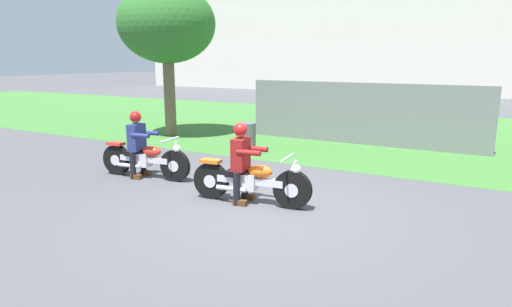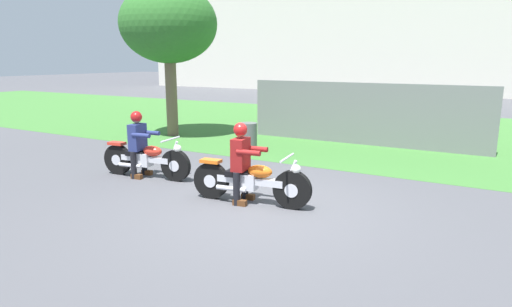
% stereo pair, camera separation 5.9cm
% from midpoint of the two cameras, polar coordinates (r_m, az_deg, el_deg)
% --- Properties ---
extents(ground, '(120.00, 120.00, 0.00)m').
position_cam_midpoint_polar(ground, '(7.41, -0.23, -7.19)').
color(ground, '#4C4C51').
extents(grass_verge, '(60.00, 12.00, 0.01)m').
position_cam_midpoint_polar(grass_verge, '(15.80, 16.27, 2.79)').
color(grass_verge, '#3D7533').
rests_on(grass_verge, ground).
extents(motorcycle_lead, '(2.18, 0.67, 0.89)m').
position_cam_midpoint_polar(motorcycle_lead, '(7.55, -0.93, -3.64)').
color(motorcycle_lead, black).
rests_on(motorcycle_lead, ground).
extents(rider_lead, '(0.59, 0.51, 1.41)m').
position_cam_midpoint_polar(rider_lead, '(7.51, -2.12, -0.38)').
color(rider_lead, black).
rests_on(rider_lead, ground).
extents(motorcycle_follow, '(2.12, 0.66, 0.88)m').
position_cam_midpoint_polar(motorcycle_follow, '(9.48, -14.45, -0.75)').
color(motorcycle_follow, black).
rests_on(motorcycle_follow, ground).
extents(rider_follow, '(0.59, 0.51, 1.41)m').
position_cam_midpoint_polar(rider_follow, '(9.50, -15.40, 1.84)').
color(rider_follow, black).
rests_on(rider_follow, ground).
extents(tree_roadside, '(3.05, 3.05, 4.76)m').
position_cam_midpoint_polar(tree_roadside, '(14.50, -11.70, 16.14)').
color(tree_roadside, brown).
rests_on(tree_roadside, ground).
extents(trash_can, '(0.47, 0.47, 0.82)m').
position_cam_midpoint_polar(trash_can, '(11.57, -1.34, 2.01)').
color(trash_can, '#595E5B').
rests_on(trash_can, ground).
extents(fence_segment, '(7.00, 0.06, 1.80)m').
position_cam_midpoint_polar(fence_segment, '(13.10, 13.44, 5.05)').
color(fence_segment, slate).
rests_on(fence_segment, ground).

